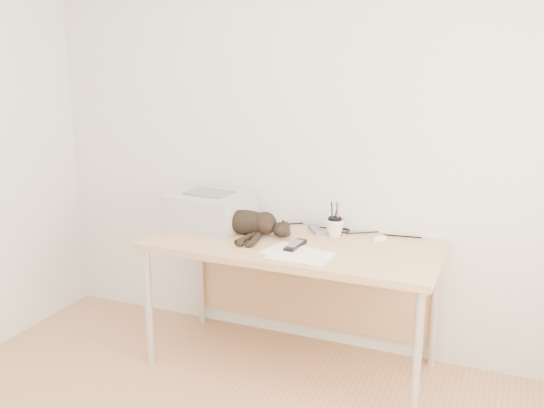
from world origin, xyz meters
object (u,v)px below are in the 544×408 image
at_px(mug, 335,228).
at_px(mouse, 380,237).
at_px(desk, 297,261).
at_px(pen_cup, 335,226).
at_px(cat, 243,223).
at_px(printer, 210,209).

xyz_separation_m(mug, mouse, (0.25, 0.04, -0.03)).
bearing_deg(desk, pen_cup, 38.03).
bearing_deg(cat, mouse, 12.50).
height_order(mug, pen_cup, pen_cup).
height_order(desk, pen_cup, pen_cup).
xyz_separation_m(desk, mouse, (0.43, 0.15, 0.15)).
distance_m(mug, mouse, 0.26).
bearing_deg(printer, cat, -16.09).
relative_size(mug, mouse, 0.96).
bearing_deg(mug, mouse, 9.22).
xyz_separation_m(desk, mug, (0.18, 0.11, 0.18)).
xyz_separation_m(desk, cat, (-0.32, -0.04, 0.20)).
bearing_deg(printer, pen_cup, 8.11).
bearing_deg(pen_cup, printer, -171.89).
relative_size(mug, pen_cup, 0.56).
distance_m(cat, mug, 0.53).
xyz_separation_m(cat, mouse, (0.75, 0.19, -0.05)).
height_order(desk, mouse, mouse).
bearing_deg(mug, printer, -174.00).
bearing_deg(cat, desk, 5.73).
distance_m(desk, pen_cup, 0.29).
xyz_separation_m(cat, mug, (0.50, 0.15, -0.01)).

